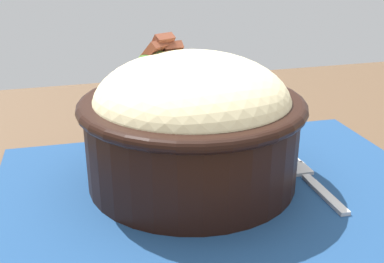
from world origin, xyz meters
TOP-DOWN VIEW (x-y plane):
  - table at (0.00, 0.00)m, footprint 1.24×0.81m
  - placemat at (-0.02, -0.01)m, footprint 0.42×0.30m
  - bowl at (-0.04, 0.01)m, footprint 0.21×0.21m
  - fork at (0.07, -0.02)m, footprint 0.02×0.12m

SIDE VIEW (x-z plane):
  - table at x=0.00m, z-range 0.30..1.04m
  - placemat at x=-0.02m, z-range 0.75..0.75m
  - fork at x=0.07m, z-range 0.75..0.75m
  - bowl at x=-0.04m, z-range 0.74..0.88m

